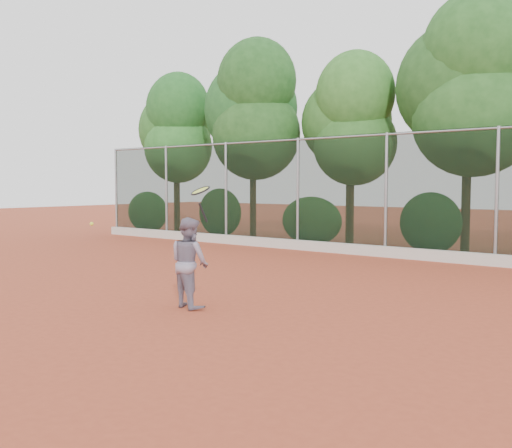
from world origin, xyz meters
The scene contains 7 objects.
ground centered at (0.00, 0.00, 0.00)m, with size 80.00×80.00×0.00m, color #A54127.
concrete_curb centered at (0.00, 6.82, 0.15)m, with size 24.00×0.20×0.30m, color beige.
tennis_player centered at (0.38, -1.28, 0.75)m, with size 0.73×0.57×1.50m, color gray.
chainlink_fence centered at (0.00, 7.00, 1.86)m, with size 24.09×0.09×3.50m.
foliage_backdrop centered at (-0.55, 8.98, 4.40)m, with size 23.70×3.63×7.55m.
tennis_racket centered at (0.80, -1.45, 1.91)m, with size 0.41×0.40×0.59m.
tennis_ball_in_flight centered at (-1.56, -1.80, 1.34)m, with size 0.07×0.07×0.07m.
Camera 1 is at (7.03, -8.01, 2.05)m, focal length 40.00 mm.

